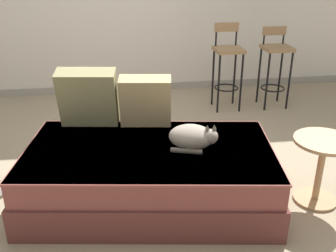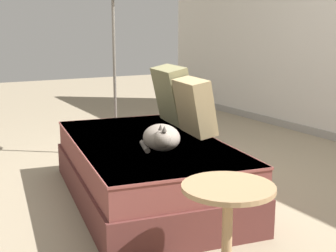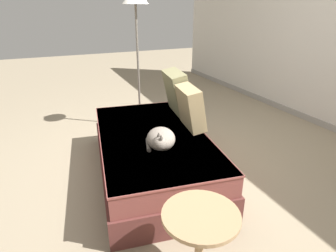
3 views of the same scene
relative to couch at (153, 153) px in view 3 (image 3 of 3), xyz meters
The scene contains 8 objects.
ground_plane 0.46m from the couch, 90.00° to the left, with size 16.00×16.00×0.00m, color gray.
wall_baseboard_trim 2.60m from the couch, 90.00° to the left, with size 8.00×0.02×0.09m, color gray.
couch is the anchor object (origin of this frame).
throw_pillow_corner 0.78m from the couch, 132.48° to the left, with size 0.49×0.32×0.48m.
throw_pillow_middle 0.59m from the couch, 87.97° to the left, with size 0.43×0.27×0.42m.
cat 0.43m from the couch, ahead, with size 0.38×0.32×0.20m.
side_table 1.25m from the couch, ahead, with size 0.44×0.44×0.51m.
floor_lamp 1.81m from the couch, 167.02° to the left, with size 0.32×0.32×1.80m.
Camera 3 is at (2.28, -1.24, 1.56)m, focal length 30.00 mm.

